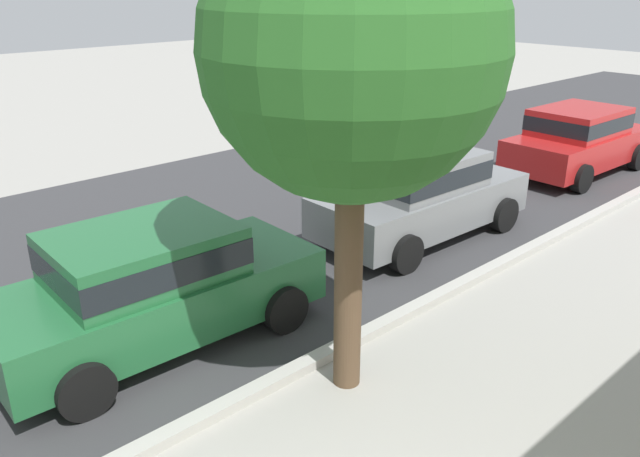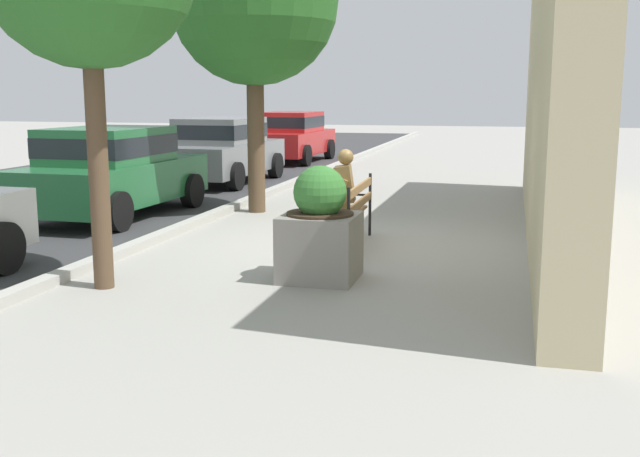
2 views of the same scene
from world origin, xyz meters
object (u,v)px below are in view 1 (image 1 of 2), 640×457
parked_car_grey (420,192)px  parked_car_green (153,283)px  parked_car_red (578,138)px  street_tree_down_street (352,52)px

parked_car_grey → parked_car_green: bearing=180.0°
parked_car_grey → parked_car_red: (5.85, 0.00, 0.00)m
parked_car_red → parked_car_green: bearing=180.0°
parked_car_green → parked_car_red: (11.05, 0.00, 0.00)m
street_tree_down_street → parked_car_grey: 5.45m
parked_car_grey → street_tree_down_street: bearing=-150.9°
street_tree_down_street → parked_car_green: bearing=117.2°
street_tree_down_street → parked_car_green: 3.83m
street_tree_down_street → parked_car_green: size_ratio=1.26×
parked_car_red → parked_car_grey: bearing=180.0°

